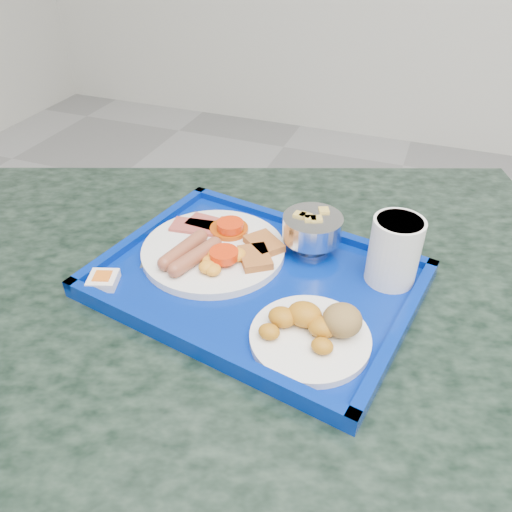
{
  "coord_description": "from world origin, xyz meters",
  "views": [
    {
      "loc": [
        -0.55,
        0.14,
        1.19
      ],
      "look_at": [
        -0.75,
        0.68,
        0.76
      ],
      "focal_mm": 35.0,
      "sensor_mm": 36.0,
      "label": 1
    }
  ],
  "objects_px": {
    "tray": "(256,281)",
    "fruit_bowl": "(312,228)",
    "table": "(234,358)",
    "bread_plate": "(314,330)",
    "juice_cup": "(395,249)",
    "main_plate": "(216,249)"
  },
  "relations": [
    {
      "from": "table",
      "to": "juice_cup",
      "type": "bearing_deg",
      "value": 16.01
    },
    {
      "from": "table",
      "to": "main_plate",
      "type": "distance_m",
      "value": 0.21
    },
    {
      "from": "table",
      "to": "main_plate",
      "type": "xyz_separation_m",
      "value": [
        -0.04,
        0.03,
        0.21
      ]
    },
    {
      "from": "tray",
      "to": "main_plate",
      "type": "relative_size",
      "value": 2.24
    },
    {
      "from": "table",
      "to": "bread_plate",
      "type": "relative_size",
      "value": 8.49
    },
    {
      "from": "tray",
      "to": "fruit_bowl",
      "type": "relative_size",
      "value": 5.43
    },
    {
      "from": "table",
      "to": "fruit_bowl",
      "type": "height_order",
      "value": "fruit_bowl"
    },
    {
      "from": "main_plate",
      "to": "juice_cup",
      "type": "height_order",
      "value": "juice_cup"
    },
    {
      "from": "tray",
      "to": "fruit_bowl",
      "type": "xyz_separation_m",
      "value": [
        0.06,
        0.1,
        0.05
      ]
    },
    {
      "from": "fruit_bowl",
      "to": "tray",
      "type": "bearing_deg",
      "value": -120.57
    },
    {
      "from": "juice_cup",
      "to": "main_plate",
      "type": "bearing_deg",
      "value": -172.23
    },
    {
      "from": "tray",
      "to": "juice_cup",
      "type": "xyz_separation_m",
      "value": [
        0.19,
        0.07,
        0.06
      ]
    },
    {
      "from": "table",
      "to": "juice_cup",
      "type": "distance_m",
      "value": 0.34
    },
    {
      "from": "table",
      "to": "tray",
      "type": "height_order",
      "value": "tray"
    },
    {
      "from": "tray",
      "to": "bread_plate",
      "type": "height_order",
      "value": "bread_plate"
    },
    {
      "from": "table",
      "to": "fruit_bowl",
      "type": "distance_m",
      "value": 0.27
    },
    {
      "from": "table",
      "to": "main_plate",
      "type": "bearing_deg",
      "value": 143.09
    },
    {
      "from": "bread_plate",
      "to": "juice_cup",
      "type": "relative_size",
      "value": 1.52
    },
    {
      "from": "fruit_bowl",
      "to": "juice_cup",
      "type": "distance_m",
      "value": 0.13
    },
    {
      "from": "tray",
      "to": "juice_cup",
      "type": "height_order",
      "value": "juice_cup"
    },
    {
      "from": "main_plate",
      "to": "juice_cup",
      "type": "xyz_separation_m",
      "value": [
        0.27,
        0.04,
        0.04
      ]
    },
    {
      "from": "main_plate",
      "to": "fruit_bowl",
      "type": "relative_size",
      "value": 2.42
    }
  ]
}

